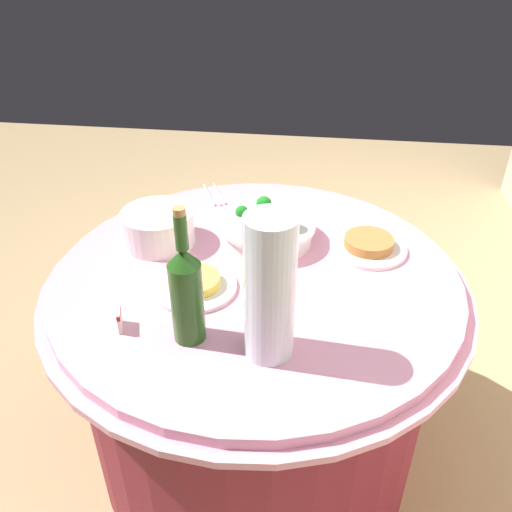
# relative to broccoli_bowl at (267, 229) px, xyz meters

# --- Properties ---
(ground_plane) EXTENTS (6.00, 6.00, 0.00)m
(ground_plane) POSITION_rel_broccoli_bowl_xyz_m (0.16, -0.01, -0.78)
(ground_plane) COLOR tan
(buffet_table) EXTENTS (1.16, 1.16, 0.74)m
(buffet_table) POSITION_rel_broccoli_bowl_xyz_m (0.16, -0.01, -0.41)
(buffet_table) COLOR maroon
(buffet_table) RESTS_ON ground_plane
(broccoli_bowl) EXTENTS (0.28, 0.28, 0.11)m
(broccoli_bowl) POSITION_rel_broccoli_bowl_xyz_m (0.00, 0.00, 0.00)
(broccoli_bowl) COLOR white
(broccoli_bowl) RESTS_ON buffet_table
(plate_stack) EXTENTS (0.21, 0.21, 0.10)m
(plate_stack) POSITION_rel_broccoli_bowl_xyz_m (0.04, -0.31, 0.01)
(plate_stack) COLOR white
(plate_stack) RESTS_ON buffet_table
(wine_bottle) EXTENTS (0.07, 0.07, 0.34)m
(wine_bottle) POSITION_rel_broccoli_bowl_xyz_m (0.44, -0.13, 0.08)
(wine_bottle) COLOR #235119
(wine_bottle) RESTS_ON buffet_table
(decorative_fruit_vase) EXTENTS (0.11, 0.11, 0.34)m
(decorative_fruit_vase) POSITION_rel_broccoli_bowl_xyz_m (0.46, 0.06, 0.12)
(decorative_fruit_vase) COLOR silver
(decorative_fruit_vase) RESTS_ON buffet_table
(serving_tongs) EXTENTS (0.16, 0.11, 0.01)m
(serving_tongs) POSITION_rel_broccoli_bowl_xyz_m (-0.27, -0.21, -0.04)
(serving_tongs) COLOR silver
(serving_tongs) RESTS_ON buffet_table
(food_plate_fried_egg) EXTENTS (0.22, 0.22, 0.04)m
(food_plate_fried_egg) POSITION_rel_broccoli_bowl_xyz_m (0.25, -0.16, -0.03)
(food_plate_fried_egg) COLOR white
(food_plate_fried_egg) RESTS_ON buffet_table
(food_plate_peanuts) EXTENTS (0.22, 0.22, 0.04)m
(food_plate_peanuts) POSITION_rel_broccoli_bowl_xyz_m (0.01, 0.30, -0.03)
(food_plate_peanuts) COLOR white
(food_plate_peanuts) RESTS_ON buffet_table
(label_placard_front) EXTENTS (0.05, 0.02, 0.05)m
(label_placard_front) POSITION_rel_broccoli_bowl_xyz_m (0.43, -0.30, -0.01)
(label_placard_front) COLOR white
(label_placard_front) RESTS_ON buffet_table
(label_placard_mid) EXTENTS (0.05, 0.03, 0.05)m
(label_placard_mid) POSITION_rel_broccoli_bowl_xyz_m (0.29, 0.02, -0.01)
(label_placard_mid) COLOR white
(label_placard_mid) RESTS_ON buffet_table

